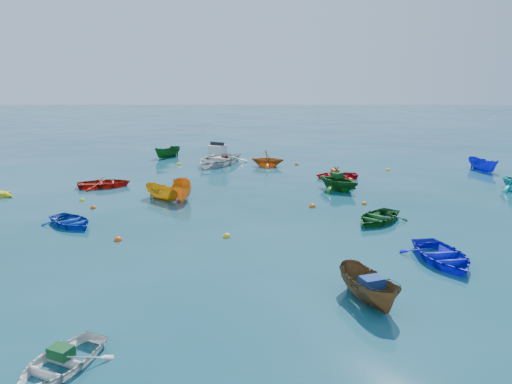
{
  "coord_description": "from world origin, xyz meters",
  "views": [
    {
      "loc": [
        -0.03,
        -22.43,
        7.23
      ],
      "look_at": [
        0.0,
        5.0,
        0.4
      ],
      "focal_mm": 35.0,
      "sensor_mm": 36.0,
      "label": 1
    }
  ],
  "objects_px": {
    "dinghy_white_near": "(60,369)",
    "dinghy_blue_se": "(442,262)",
    "dinghy_blue_sw": "(71,225)",
    "motorboat_white": "(218,164)"
  },
  "relations": [
    {
      "from": "dinghy_blue_sw",
      "to": "dinghy_blue_se",
      "type": "distance_m",
      "value": 16.54
    },
    {
      "from": "dinghy_blue_sw",
      "to": "dinghy_blue_se",
      "type": "bearing_deg",
      "value": -64.36
    },
    {
      "from": "dinghy_white_near",
      "to": "dinghy_blue_sw",
      "type": "bearing_deg",
      "value": 132.44
    },
    {
      "from": "dinghy_white_near",
      "to": "motorboat_white",
      "type": "distance_m",
      "value": 27.1
    },
    {
      "from": "dinghy_blue_sw",
      "to": "dinghy_blue_se",
      "type": "xyz_separation_m",
      "value": [
        15.89,
        -4.6,
        0.0
      ]
    },
    {
      "from": "dinghy_blue_sw",
      "to": "dinghy_white_near",
      "type": "xyz_separation_m",
      "value": [
        3.87,
        -11.59,
        0.0
      ]
    },
    {
      "from": "dinghy_blue_sw",
      "to": "motorboat_white",
      "type": "bearing_deg",
      "value": 21.21
    },
    {
      "from": "dinghy_white_near",
      "to": "dinghy_blue_se",
      "type": "relative_size",
      "value": 0.78
    },
    {
      "from": "dinghy_blue_sw",
      "to": "dinghy_white_near",
      "type": "relative_size",
      "value": 1.06
    },
    {
      "from": "dinghy_white_near",
      "to": "motorboat_white",
      "type": "height_order",
      "value": "motorboat_white"
    }
  ]
}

